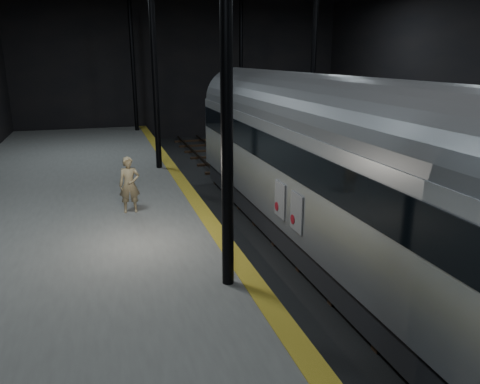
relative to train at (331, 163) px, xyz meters
name	(u,v)px	position (x,y,z in m)	size (l,w,h in m)	color
ground	(306,241)	(0.00, 1.45, -2.98)	(44.00, 44.00, 0.00)	black
platform_left	(67,254)	(-7.50, 1.45, -2.48)	(9.00, 43.80, 1.00)	#535451
tactile_strip	(211,222)	(-3.25, 1.45, -1.97)	(0.50, 43.80, 0.01)	olive
track	(306,239)	(0.00, 1.45, -2.91)	(2.40, 43.00, 0.24)	#3F3328
train	(331,163)	(0.00, 0.00, 0.00)	(2.99, 19.97, 5.34)	#9B9DA2
woman	(129,185)	(-5.53, 3.25, -1.05)	(0.67, 0.44, 1.85)	#917D59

